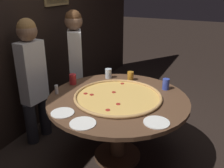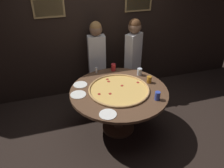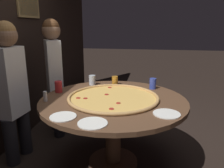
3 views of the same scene
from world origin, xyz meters
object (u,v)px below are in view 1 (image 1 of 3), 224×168
object	(u,v)px
giant_pizza	(118,97)
drink_cup_beside_pizza	(73,79)
drink_cup_far_left	(130,76)
white_plate_right_side	(63,113)
condiment_shaker	(56,89)
drink_cup_near_left	(166,84)
white_plate_left_side	(83,123)
white_plate_beside_cup	(157,122)
diner_far_left	(32,75)
drink_cup_near_right	(108,73)
dining_table	(118,110)
diner_far_right	(76,60)

from	to	relation	value
giant_pizza	drink_cup_beside_pizza	bearing A→B (deg)	79.38
drink_cup_far_left	white_plate_right_side	size ratio (longest dim) A/B	0.51
drink_cup_beside_pizza	condiment_shaker	size ratio (longest dim) A/B	1.27
drink_cup_near_left	white_plate_left_side	xyz separation A→B (m)	(-1.03, 0.44, -0.06)
drink_cup_beside_pizza	white_plate_beside_cup	world-z (taller)	drink_cup_beside_pizza
diner_far_left	drink_cup_near_left	bearing A→B (deg)	113.13
diner_far_left	white_plate_left_side	bearing A→B (deg)	66.41
giant_pizza	drink_cup_beside_pizza	size ratio (longest dim) A/B	7.42
drink_cup_beside_pizza	drink_cup_near_right	distance (m)	0.46
dining_table	diner_far_right	distance (m)	1.09
drink_cup_beside_pizza	diner_far_right	bearing A→B (deg)	29.09
drink_cup_near_right	diner_far_right	world-z (taller)	diner_far_right
white_plate_left_side	white_plate_beside_cup	size ratio (longest dim) A/B	1.01
white_plate_right_side	diner_far_right	size ratio (longest dim) A/B	0.14
dining_table	drink_cup_beside_pizza	xyz separation A→B (m)	(0.11, 0.63, 0.21)
drink_cup_near_left	diner_far_left	size ratio (longest dim) A/B	0.08
dining_table	drink_cup_near_left	xyz separation A→B (m)	(0.43, -0.39, 0.21)
dining_table	white_plate_beside_cup	size ratio (longest dim) A/B	6.48
white_plate_left_side	white_plate_beside_cup	distance (m)	0.62
condiment_shaker	diner_far_left	distance (m)	0.44
drink_cup_far_left	diner_far_right	world-z (taller)	diner_far_right
giant_pizza	condiment_shaker	xyz separation A→B (m)	(-0.19, 0.63, 0.04)
diner_far_right	drink_cup_near_left	bearing A→B (deg)	49.89
condiment_shaker	diner_far_right	distance (m)	0.82
drink_cup_near_left	diner_far_right	xyz separation A→B (m)	(0.15, 1.27, 0.07)
giant_pizza	drink_cup_far_left	size ratio (longest dim) A/B	8.43
white_plate_right_side	drink_cup_near_right	bearing A→B (deg)	1.52
giant_pizza	diner_far_left	size ratio (longest dim) A/B	0.61
drink_cup_far_left	drink_cup_beside_pizza	bearing A→B (deg)	126.23
drink_cup_near_left	diner_far_right	size ratio (longest dim) A/B	0.08
drink_cup_far_left	diner_far_left	distance (m)	1.16
drink_cup_far_left	drink_cup_near_right	size ratio (longest dim) A/B	0.91
drink_cup_near_left	diner_far_left	xyz separation A→B (m)	(-0.50, 1.45, 0.05)
drink_cup_far_left	drink_cup_near_right	world-z (taller)	drink_cup_near_right
giant_pizza	drink_cup_far_left	xyz separation A→B (m)	(0.53, 0.07, 0.04)
white_plate_left_side	diner_far_left	xyz separation A→B (m)	(0.52, 1.00, 0.10)
giant_pizza	drink_cup_near_left	bearing A→B (deg)	-42.21
drink_cup_beside_pizza	diner_far_right	xyz separation A→B (m)	(0.47, 0.26, 0.07)
drink_cup_near_left	white_plate_beside_cup	distance (m)	0.75
drink_cup_far_left	dining_table	bearing A→B (deg)	-172.57
drink_cup_near_right	giant_pizza	bearing A→B (deg)	-144.59
condiment_shaker	dining_table	bearing A→B (deg)	-73.24
white_plate_beside_cup	drink_cup_beside_pizza	bearing A→B (deg)	69.11
drink_cup_far_left	condiment_shaker	world-z (taller)	drink_cup_far_left
condiment_shaker	giant_pizza	bearing A→B (deg)	-73.58
drink_cup_far_left	white_plate_left_side	world-z (taller)	drink_cup_far_left
drink_cup_near_right	white_plate_left_side	world-z (taller)	drink_cup_near_right
drink_cup_beside_pizza	white_plate_left_side	bearing A→B (deg)	-141.20
condiment_shaker	white_plate_right_side	bearing A→B (deg)	-136.51
diner_far_left	diner_far_right	world-z (taller)	diner_far_right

